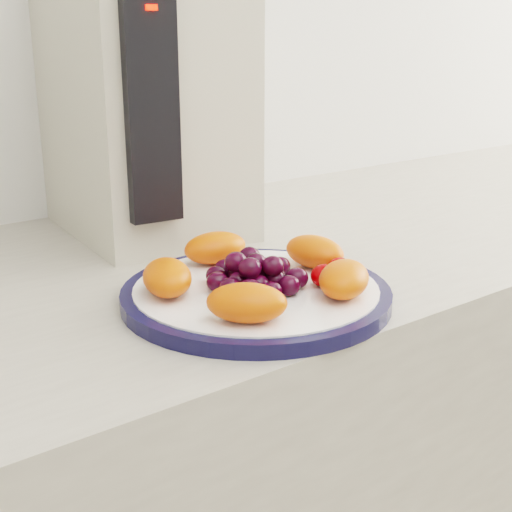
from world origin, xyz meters
TOP-DOWN VIEW (x-y plane):
  - plate_rim at (0.09, 1.03)m, footprint 0.28×0.28m
  - plate_face at (0.09, 1.03)m, footprint 0.25×0.25m
  - appliance_body at (0.14, 1.36)m, footprint 0.24×0.31m
  - appliance_panel at (0.07, 1.21)m, footprint 0.06×0.03m
  - appliance_led at (0.07, 1.20)m, footprint 0.01×0.01m
  - fruit_plate at (0.09, 1.03)m, footprint 0.24×0.23m

SIDE VIEW (x-z plane):
  - plate_rim at x=0.09m, z-range 0.90..0.91m
  - plate_face at x=0.09m, z-range 0.90..0.92m
  - fruit_plate at x=0.09m, z-range 0.91..0.95m
  - appliance_body at x=0.14m, z-range 0.90..1.27m
  - appliance_panel at x=0.07m, z-range 0.95..1.22m
  - appliance_led at x=0.07m, z-range 1.19..1.20m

